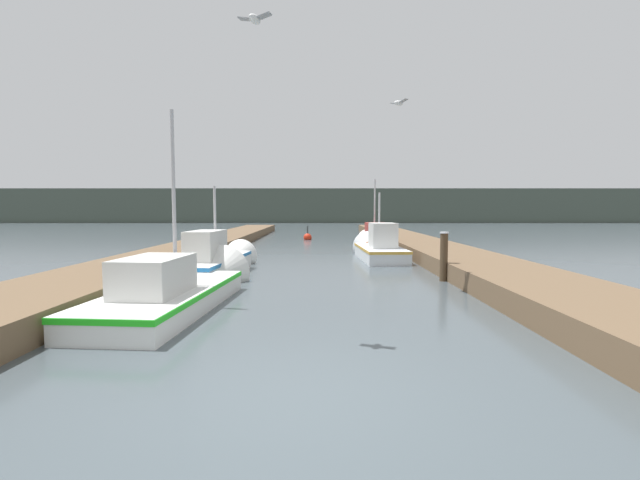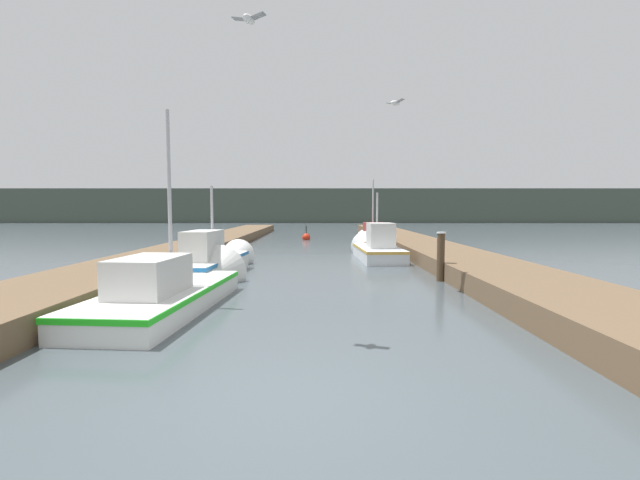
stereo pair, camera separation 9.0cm
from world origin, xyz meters
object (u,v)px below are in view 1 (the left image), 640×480
fishing_boat_3 (373,240)px  seagull_lead (254,19)px  mooring_piling_1 (202,248)px  seagull_1 (398,103)px  channel_buoy (307,237)px  mooring_piling_0 (443,256)px  fishing_boat_2 (376,248)px  fishing_boat_1 (217,261)px  fishing_boat_0 (186,286)px

fishing_boat_3 → seagull_lead: 16.60m
mooring_piling_1 → seagull_1: (6.53, -5.61, 4.21)m
channel_buoy → seagull_lead: (-0.17, -21.90, 4.87)m
fishing_boat_3 → mooring_piling_0: fishing_boat_3 is taller
fishing_boat_2 → seagull_lead: size_ratio=9.42×
fishing_boat_1 → mooring_piling_0: bearing=-6.1°
seagull_lead → fishing_boat_0: bearing=-35.4°
fishing_boat_2 → seagull_1: (-0.48, -7.29, 4.37)m
fishing_boat_0 → fishing_boat_2: size_ratio=1.20×
mooring_piling_1 → mooring_piling_0: bearing=-27.4°
mooring_piling_0 → seagull_1: bearing=-139.7°
seagull_lead → seagull_1: seagull_lead is taller
channel_buoy → fishing_boat_2: bearing=-72.4°
fishing_boat_0 → seagull_1: (5.06, 1.24, 4.44)m
fishing_boat_3 → mooring_piling_1: fishing_boat_3 is taller
fishing_boat_1 → channel_buoy: size_ratio=5.37×
fishing_boat_1 → seagull_1: bearing=-22.5°
fishing_boat_2 → seagull_lead: 12.86m
fishing_boat_0 → fishing_boat_2: fishing_boat_0 is taller
fishing_boat_3 → channel_buoy: (-3.67, 6.42, -0.29)m
seagull_lead → channel_buoy: bearing=-70.9°
seagull_1 → fishing_boat_1: bearing=28.0°
fishing_boat_3 → channel_buoy: bearing=118.7°
fishing_boat_1 → seagull_lead: (2.27, -6.89, 4.59)m
fishing_boat_3 → mooring_piling_1: 9.31m
seagull_1 → fishing_boat_2: bearing=-38.7°
fishing_boat_0 → seagull_1: bearing=18.1°
fishing_boat_3 → mooring_piling_1: (-7.38, -5.68, 0.12)m
fishing_boat_3 → fishing_boat_1: bearing=-126.5°
seagull_1 → fishing_boat_0: bearing=68.8°
channel_buoy → seagull_lead: seagull_lead is taller
mooring_piling_0 → mooring_piling_1: (-8.16, 4.23, -0.16)m
fishing_boat_3 → mooring_piling_0: size_ratio=3.14×
mooring_piling_0 → channel_buoy: mooring_piling_0 is taller
channel_buoy → seagull_1: 18.52m
mooring_piling_0 → seagull_1: (-1.63, -1.38, 4.05)m
mooring_piling_0 → seagull_1: seagull_1 is taller
seagull_lead → fishing_boat_3: bearing=-84.4°
fishing_boat_2 → mooring_piling_1: size_ratio=4.69×
fishing_boat_1 → mooring_piling_1: bearing=118.3°
fishing_boat_1 → fishing_boat_2: fishing_boat_1 is taller
fishing_boat_3 → channel_buoy: 7.40m
fishing_boat_1 → fishing_boat_2: bearing=43.4°
fishing_boat_2 → channel_buoy: 10.93m
fishing_boat_3 → channel_buoy: fishing_boat_3 is taller
fishing_boat_0 → mooring_piling_1: 7.01m
fishing_boat_0 → seagull_lead: size_ratio=11.28×
fishing_boat_3 → fishing_boat_0: bearing=-116.3°
fishing_boat_3 → seagull_lead: (-3.83, -15.48, 4.58)m
seagull_1 → seagull_lead: bearing=109.6°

